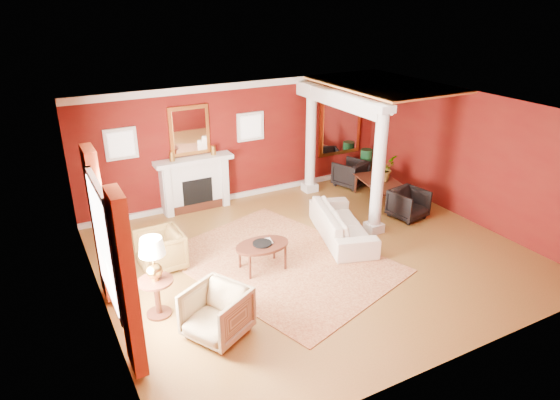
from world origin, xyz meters
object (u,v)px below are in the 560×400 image
sofa (342,219)px  dining_table (382,185)px  armchair_leopard (160,249)px  armchair_stripe (216,311)px  coffee_table (262,246)px  side_table (154,265)px

sofa → dining_table: size_ratio=1.49×
armchair_leopard → dining_table: (5.73, 0.60, 0.00)m
sofa → armchair_stripe: bearing=134.0°
sofa → armchair_stripe: 3.97m
coffee_table → dining_table: 4.34m
armchair_leopard → armchair_stripe: size_ratio=0.95×
coffee_table → side_table: (-2.13, -0.49, 0.45)m
coffee_table → side_table: bearing=-167.1°
armchair_stripe → side_table: size_ratio=0.63×
sofa → armchair_stripe: size_ratio=2.55×
sofa → armchair_leopard: size_ratio=2.69×
armchair_leopard → coffee_table: size_ratio=0.80×
armchair_stripe → dining_table: 6.27m
armchair_stripe → coffee_table: 2.05m
armchair_leopard → side_table: 1.58m
armchair_leopard → coffee_table: (1.67, -0.94, 0.06)m
armchair_leopard → armchair_stripe: armchair_stripe is taller
armchair_leopard → coffee_table: bearing=59.5°
armchair_stripe → coffee_table: bearing=105.2°
side_table → armchair_stripe: bearing=-55.2°
coffee_table → side_table: size_ratio=0.75×
coffee_table → dining_table: size_ratio=0.70×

